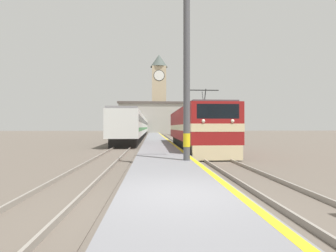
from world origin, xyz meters
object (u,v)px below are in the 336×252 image
(passenger_train, at_px, (138,127))
(clock_tower, at_px, (159,91))
(catenary_mast, at_px, (188,66))
(locomotive_train, at_px, (195,128))

(passenger_train, height_order, clock_tower, clock_tower)
(catenary_mast, bearing_deg, passenger_train, 96.35)
(passenger_train, height_order, catenary_mast, catenary_mast)
(locomotive_train, relative_size, catenary_mast, 1.78)
(locomotive_train, height_order, passenger_train, locomotive_train)
(clock_tower, bearing_deg, catenary_mast, -90.56)
(locomotive_train, relative_size, passenger_train, 0.28)
(catenary_mast, xyz_separation_m, clock_tower, (0.67, 69.02, 8.34))
(locomotive_train, bearing_deg, catenary_mast, -101.24)
(locomotive_train, height_order, catenary_mast, catenary_mast)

